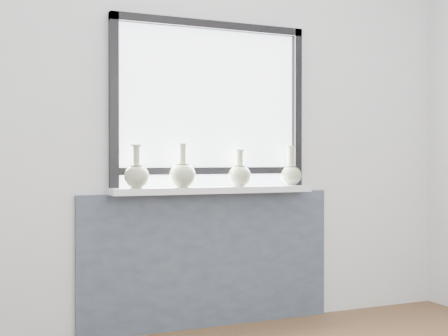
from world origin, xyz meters
name	(u,v)px	position (x,y,z in m)	size (l,w,h in m)	color
back_wall	(208,124)	(0.00, 1.81, 1.30)	(3.60, 0.02, 2.60)	silver
apron_panel	(210,260)	(0.00, 1.78, 0.43)	(1.70, 0.03, 0.86)	#495463
windowsill	(214,190)	(0.00, 1.71, 0.88)	(1.32, 0.18, 0.04)	silver
window	(210,102)	(0.00, 1.77, 1.44)	(1.30, 0.06, 1.05)	black
vase_a	(137,175)	(-0.51, 1.69, 0.98)	(0.15, 0.15, 0.26)	#A7B18B
vase_b	(183,174)	(-0.22, 1.68, 0.99)	(0.16, 0.16, 0.27)	#A7B18B
vase_c	(240,174)	(0.18, 1.71, 0.98)	(0.15, 0.15, 0.24)	#A7B18B
vase_d	(291,173)	(0.56, 1.72, 0.98)	(0.14, 0.14, 0.26)	#A7B18B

